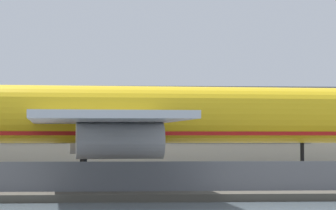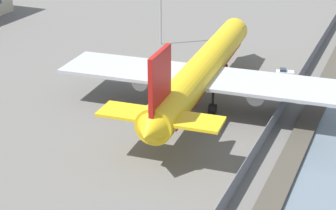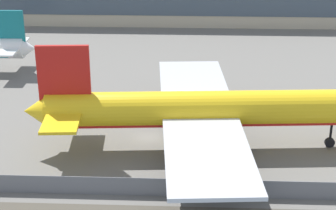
# 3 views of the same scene
# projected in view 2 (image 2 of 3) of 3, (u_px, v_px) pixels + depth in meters

# --- Properties ---
(ground_plane) EXTENTS (500.00, 500.00, 0.00)m
(ground_plane) POSITION_uv_depth(u_px,v_px,m) (162.00, 122.00, 85.14)
(ground_plane) COLOR #66635E
(shoreline_seawall) EXTENTS (320.00, 3.00, 0.50)m
(shoreline_seawall) POSITION_uv_depth(u_px,v_px,m) (297.00, 146.00, 77.62)
(shoreline_seawall) COLOR #474238
(shoreline_seawall) RESTS_ON ground
(perimeter_fence) EXTENTS (280.00, 0.10, 2.38)m
(perimeter_fence) POSITION_uv_depth(u_px,v_px,m) (266.00, 134.00, 78.88)
(perimeter_fence) COLOR slate
(perimeter_fence) RESTS_ON ground
(cargo_jet_yellow) EXTENTS (52.42, 45.09, 15.31)m
(cargo_jet_yellow) POSITION_uv_depth(u_px,v_px,m) (202.00, 71.00, 88.92)
(cargo_jet_yellow) COLOR yellow
(cargo_jet_yellow) RESTS_ON ground
(baggage_tug) EXTENTS (2.32, 3.49, 1.80)m
(baggage_tug) POSITION_uv_depth(u_px,v_px,m) (285.00, 74.00, 102.22)
(baggage_tug) COLOR white
(baggage_tug) RESTS_ON ground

